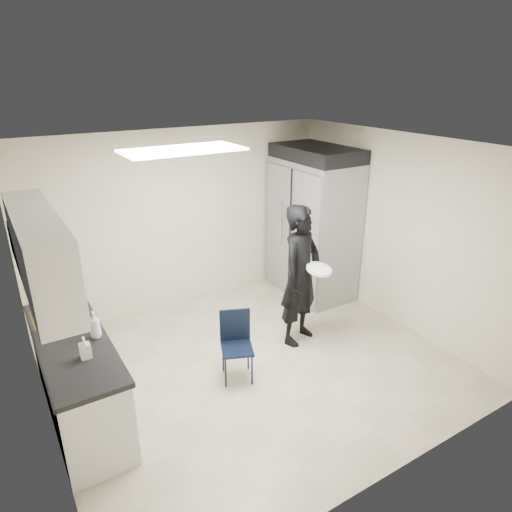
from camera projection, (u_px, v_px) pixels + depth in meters
floor at (255, 365)px, 5.52m from camera, size 4.50×4.50×0.00m
ceiling at (254, 147)px, 4.54m from camera, size 4.50×4.50×0.00m
back_wall at (183, 220)px, 6.61m from camera, size 4.50×0.00×4.50m
left_wall at (33, 321)px, 3.94m from camera, size 0.00×4.00×4.00m
right_wall at (397, 232)px, 6.12m from camera, size 0.00×4.00×4.00m
ceiling_panel at (183, 150)px, 4.58m from camera, size 1.20×0.60×0.02m
lower_counter at (78, 380)px, 4.57m from camera, size 0.60×1.90×0.86m
countertop at (72, 341)px, 4.40m from camera, size 0.64×1.95×0.05m
sink at (69, 330)px, 4.62m from camera, size 0.42×0.40×0.14m
faucet at (45, 323)px, 4.46m from camera, size 0.02×0.02×0.24m
upper_cabinets at (40, 254)px, 3.99m from camera, size 0.35×1.80×0.75m
towel_dispenser at (21, 239)px, 4.94m from camera, size 0.22×0.30×0.35m
notice_sticker_left at (33, 324)px, 4.05m from camera, size 0.00×0.12×0.07m
notice_sticker_right at (31, 318)px, 4.23m from camera, size 0.00×0.12×0.07m
commercial_fridge at (313, 229)px, 7.02m from camera, size 0.80×1.35×2.10m
fridge_compressor at (317, 153)px, 6.58m from camera, size 0.80×1.35×0.20m
folding_chair at (237, 349)px, 5.15m from camera, size 0.46×0.46×0.79m
man_tuxedo at (301, 276)px, 5.73m from camera, size 0.79×0.67×1.83m
bucket_lid at (319, 269)px, 5.54m from camera, size 0.41×0.41×0.04m
soap_bottle_a at (95, 324)px, 4.38m from camera, size 0.11×0.11×0.28m
soap_bottle_b at (85, 348)px, 4.07m from camera, size 0.10×0.10×0.21m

